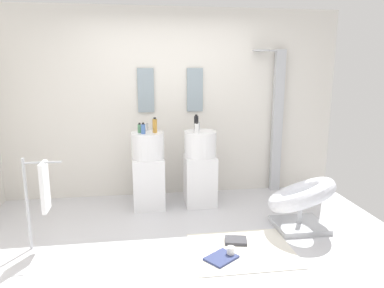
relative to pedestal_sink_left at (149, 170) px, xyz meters
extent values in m
cube|color=silver|center=(0.34, -1.10, -0.53)|extent=(4.80, 3.60, 0.04)
cube|color=silver|center=(0.34, 0.55, 0.79)|extent=(4.80, 0.10, 2.60)
cube|color=white|center=(0.00, 0.00, -0.18)|extent=(0.40, 0.40, 0.66)
cylinder|color=white|center=(0.00, 0.00, 0.32)|extent=(0.42, 0.42, 0.33)
cylinder|color=#B7BABF|center=(0.00, 0.11, 0.54)|extent=(0.02, 0.02, 0.10)
cube|color=white|center=(0.68, 0.00, -0.18)|extent=(0.40, 0.40, 0.66)
cylinder|color=white|center=(0.68, 0.00, 0.32)|extent=(0.42, 0.42, 0.33)
cylinder|color=#B7BABF|center=(0.68, 0.11, 0.54)|extent=(0.02, 0.02, 0.10)
cube|color=#8C9EA8|center=(0.00, 0.48, 0.99)|extent=(0.22, 0.03, 0.60)
cube|color=#8C9EA8|center=(0.68, 0.48, 0.99)|extent=(0.22, 0.03, 0.60)
cube|color=#B7BABF|center=(1.88, 0.43, 0.52)|extent=(0.14, 0.08, 2.05)
cylinder|color=#B7BABF|center=(1.73, 0.41, 1.52)|extent=(0.30, 0.02, 0.02)
cylinder|color=#B7BABF|center=(1.58, 0.38, 1.52)|extent=(0.24, 0.24, 0.02)
cube|color=#B7BABF|center=(1.69, -0.88, -0.48)|extent=(0.56, 0.50, 0.06)
cylinder|color=#B7BABF|center=(1.69, -0.88, -0.31)|extent=(0.05, 0.05, 0.34)
torus|color=silver|center=(1.69, -0.88, -0.11)|extent=(1.10, 1.10, 0.49)
cylinder|color=#B7BABF|center=(-1.22, -0.96, -0.03)|extent=(0.03, 0.03, 0.95)
cylinder|color=#B7BABF|center=(-1.04, -0.96, 0.39)|extent=(0.36, 0.02, 0.02)
cube|color=white|center=(-1.04, -0.96, 0.14)|extent=(0.04, 0.22, 0.50)
cube|color=white|center=(0.89, -1.30, -0.50)|extent=(1.01, 0.83, 0.01)
cube|color=#38383D|center=(0.87, -1.14, -0.48)|extent=(0.26, 0.23, 0.03)
cube|color=navy|center=(0.64, -1.44, -0.49)|extent=(0.36, 0.35, 0.02)
cylinder|color=white|center=(0.75, -1.40, -0.45)|extent=(0.08, 0.08, 0.09)
cylinder|color=#4C72B7|center=(-0.05, -0.08, 0.55)|extent=(0.06, 0.06, 0.12)
cylinder|color=black|center=(-0.05, -0.08, 0.62)|extent=(0.03, 0.03, 0.02)
cylinder|color=white|center=(0.61, -0.11, 0.55)|extent=(0.05, 0.05, 0.12)
cylinder|color=black|center=(0.61, -0.11, 0.62)|extent=(0.03, 0.03, 0.02)
cylinder|color=#C68C38|center=(0.09, -0.03, 0.58)|extent=(0.06, 0.06, 0.17)
cylinder|color=black|center=(0.09, -0.03, 0.67)|extent=(0.03, 0.03, 0.02)
cylinder|color=black|center=(0.65, 0.14, 0.58)|extent=(0.06, 0.06, 0.18)
cylinder|color=black|center=(0.65, 0.14, 0.68)|extent=(0.03, 0.03, 0.02)
cylinder|color=#59996B|center=(-0.10, 0.01, 0.54)|extent=(0.05, 0.05, 0.10)
cylinder|color=black|center=(-0.10, 0.01, 0.60)|extent=(0.03, 0.03, 0.02)
camera|label=1|loc=(-0.08, -4.49, 1.30)|focal=33.47mm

